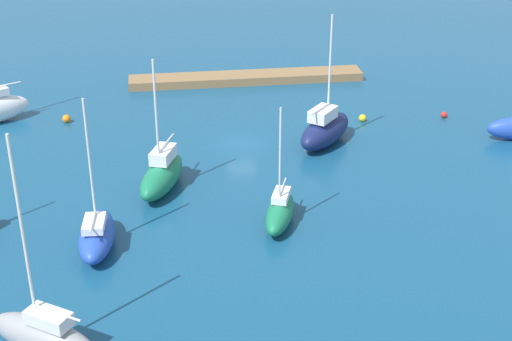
{
  "coord_description": "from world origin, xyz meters",
  "views": [
    {
      "loc": [
        7.17,
        59.25,
        25.98
      ],
      "look_at": [
        0.0,
        8.78,
        1.5
      ],
      "focal_mm": 51.6,
      "sensor_mm": 36.0,
      "label": 1
    }
  ],
  "objects_px": {
    "sailboat_green_off_beacon": "(162,174)",
    "mooring_buoy_yellow": "(363,118)",
    "mooring_buoy_orange": "(67,119)",
    "sailboat_blue_far_south": "(97,235)",
    "mooring_buoy_red": "(444,115)",
    "sailboat_green_inner_mooring": "(280,212)",
    "sailboat_gray_mid_basin": "(44,335)",
    "sailboat_navy_outer_mooring": "(325,129)",
    "pier_dock": "(246,78)"
  },
  "relations": [
    {
      "from": "pier_dock",
      "to": "mooring_buoy_orange",
      "type": "xyz_separation_m",
      "value": [
        18.35,
        9.41,
        -0.05
      ]
    },
    {
      "from": "sailboat_green_off_beacon",
      "to": "sailboat_navy_outer_mooring",
      "type": "height_order",
      "value": "sailboat_navy_outer_mooring"
    },
    {
      "from": "mooring_buoy_yellow",
      "to": "sailboat_green_off_beacon",
      "type": "bearing_deg",
      "value": 31.13
    },
    {
      "from": "mooring_buoy_yellow",
      "to": "mooring_buoy_orange",
      "type": "height_order",
      "value": "mooring_buoy_orange"
    },
    {
      "from": "sailboat_gray_mid_basin",
      "to": "mooring_buoy_red",
      "type": "xyz_separation_m",
      "value": [
        -33.87,
        -29.99,
        -0.92
      ]
    },
    {
      "from": "sailboat_green_off_beacon",
      "to": "mooring_buoy_yellow",
      "type": "xyz_separation_m",
      "value": [
        -19.15,
        -11.57,
        -0.95
      ]
    },
    {
      "from": "sailboat_green_inner_mooring",
      "to": "mooring_buoy_orange",
      "type": "height_order",
      "value": "sailboat_green_inner_mooring"
    },
    {
      "from": "sailboat_green_off_beacon",
      "to": "mooring_buoy_yellow",
      "type": "bearing_deg",
      "value": 141.77
    },
    {
      "from": "sailboat_green_off_beacon",
      "to": "pier_dock",
      "type": "bearing_deg",
      "value": 179.06
    },
    {
      "from": "sailboat_navy_outer_mooring",
      "to": "sailboat_gray_mid_basin",
      "type": "bearing_deg",
      "value": -179.94
    },
    {
      "from": "sailboat_gray_mid_basin",
      "to": "sailboat_green_inner_mooring",
      "type": "relative_size",
      "value": 1.42
    },
    {
      "from": "sailboat_blue_far_south",
      "to": "mooring_buoy_yellow",
      "type": "xyz_separation_m",
      "value": [
        -23.67,
        -19.7,
        -0.72
      ]
    },
    {
      "from": "mooring_buoy_red",
      "to": "mooring_buoy_yellow",
      "type": "bearing_deg",
      "value": -1.22
    },
    {
      "from": "sailboat_navy_outer_mooring",
      "to": "mooring_buoy_red",
      "type": "relative_size",
      "value": 18.82
    },
    {
      "from": "sailboat_blue_far_south",
      "to": "mooring_buoy_yellow",
      "type": "distance_m",
      "value": 30.81
    },
    {
      "from": "mooring_buoy_yellow",
      "to": "sailboat_blue_far_south",
      "type": "bearing_deg",
      "value": 39.78
    },
    {
      "from": "sailboat_blue_far_south",
      "to": "mooring_buoy_orange",
      "type": "height_order",
      "value": "sailboat_blue_far_south"
    },
    {
      "from": "sailboat_blue_far_south",
      "to": "mooring_buoy_red",
      "type": "distance_m",
      "value": 37.23
    },
    {
      "from": "sailboat_blue_far_south",
      "to": "sailboat_green_inner_mooring",
      "type": "relative_size",
      "value": 1.18
    },
    {
      "from": "sailboat_green_off_beacon",
      "to": "mooring_buoy_yellow",
      "type": "height_order",
      "value": "sailboat_green_off_beacon"
    },
    {
      "from": "sailboat_green_off_beacon",
      "to": "mooring_buoy_orange",
      "type": "xyz_separation_m",
      "value": [
        8.59,
        -15.24,
        -0.91
      ]
    },
    {
      "from": "sailboat_green_inner_mooring",
      "to": "mooring_buoy_red",
      "type": "distance_m",
      "value": 26.28
    },
    {
      "from": "sailboat_gray_mid_basin",
      "to": "mooring_buoy_yellow",
      "type": "xyz_separation_m",
      "value": [
        -25.85,
        -30.16,
        -0.87
      ]
    },
    {
      "from": "mooring_buoy_yellow",
      "to": "mooring_buoy_red",
      "type": "bearing_deg",
      "value": 178.78
    },
    {
      "from": "pier_dock",
      "to": "mooring_buoy_yellow",
      "type": "distance_m",
      "value": 16.11
    },
    {
      "from": "sailboat_gray_mid_basin",
      "to": "mooring_buoy_yellow",
      "type": "relative_size",
      "value": 18.14
    },
    {
      "from": "pier_dock",
      "to": "mooring_buoy_red",
      "type": "bearing_deg",
      "value": 142.71
    },
    {
      "from": "sailboat_green_off_beacon",
      "to": "mooring_buoy_orange",
      "type": "height_order",
      "value": "sailboat_green_off_beacon"
    },
    {
      "from": "sailboat_navy_outer_mooring",
      "to": "sailboat_green_off_beacon",
      "type": "bearing_deg",
      "value": 154.99
    },
    {
      "from": "sailboat_blue_far_south",
      "to": "mooring_buoy_orange",
      "type": "relative_size",
      "value": 13.52
    },
    {
      "from": "sailboat_green_inner_mooring",
      "to": "pier_dock",
      "type": "bearing_deg",
      "value": -163.32
    },
    {
      "from": "sailboat_navy_outer_mooring",
      "to": "pier_dock",
      "type": "bearing_deg",
      "value": 54.24
    },
    {
      "from": "sailboat_navy_outer_mooring",
      "to": "mooring_buoy_yellow",
      "type": "bearing_deg",
      "value": -5.12
    },
    {
      "from": "sailboat_gray_mid_basin",
      "to": "mooring_buoy_orange",
      "type": "relative_size",
      "value": 16.36
    },
    {
      "from": "sailboat_green_off_beacon",
      "to": "sailboat_green_inner_mooring",
      "type": "xyz_separation_m",
      "value": [
        -8.06,
        6.64,
        -0.28
      ]
    },
    {
      "from": "sailboat_green_off_beacon",
      "to": "mooring_buoy_red",
      "type": "xyz_separation_m",
      "value": [
        -27.17,
        -11.39,
        -0.99
      ]
    },
    {
      "from": "sailboat_green_inner_mooring",
      "to": "mooring_buoy_red",
      "type": "xyz_separation_m",
      "value": [
        -19.1,
        -18.04,
        -0.71
      ]
    },
    {
      "from": "pier_dock",
      "to": "sailboat_green_inner_mooring",
      "type": "xyz_separation_m",
      "value": [
        1.69,
        31.3,
        0.57
      ]
    },
    {
      "from": "pier_dock",
      "to": "mooring_buoy_orange",
      "type": "distance_m",
      "value": 20.62
    },
    {
      "from": "sailboat_gray_mid_basin",
      "to": "sailboat_navy_outer_mooring",
      "type": "height_order",
      "value": "sailboat_gray_mid_basin"
    },
    {
      "from": "sailboat_blue_far_south",
      "to": "sailboat_green_inner_mooring",
      "type": "xyz_separation_m",
      "value": [
        -12.58,
        -1.5,
        -0.06
      ]
    },
    {
      "from": "pier_dock",
      "to": "mooring_buoy_red",
      "type": "xyz_separation_m",
      "value": [
        -17.41,
        13.26,
        -0.14
      ]
    },
    {
      "from": "sailboat_green_inner_mooring",
      "to": "mooring_buoy_yellow",
      "type": "height_order",
      "value": "sailboat_green_inner_mooring"
    },
    {
      "from": "sailboat_green_off_beacon",
      "to": "mooring_buoy_orange",
      "type": "distance_m",
      "value": 17.52
    },
    {
      "from": "sailboat_navy_outer_mooring",
      "to": "sailboat_blue_far_south",
      "type": "bearing_deg",
      "value": 168.05
    },
    {
      "from": "sailboat_gray_mid_basin",
      "to": "mooring_buoy_red",
      "type": "relative_size",
      "value": 20.92
    },
    {
      "from": "sailboat_gray_mid_basin",
      "to": "mooring_buoy_yellow",
      "type": "bearing_deg",
      "value": -96.24
    },
    {
      "from": "sailboat_green_off_beacon",
      "to": "mooring_buoy_orange",
      "type": "bearing_deg",
      "value": -129.93
    },
    {
      "from": "mooring_buoy_orange",
      "to": "sailboat_blue_far_south",
      "type": "bearing_deg",
      "value": 99.89
    },
    {
      "from": "pier_dock",
      "to": "mooring_buoy_yellow",
      "type": "bearing_deg",
      "value": 125.68
    }
  ]
}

